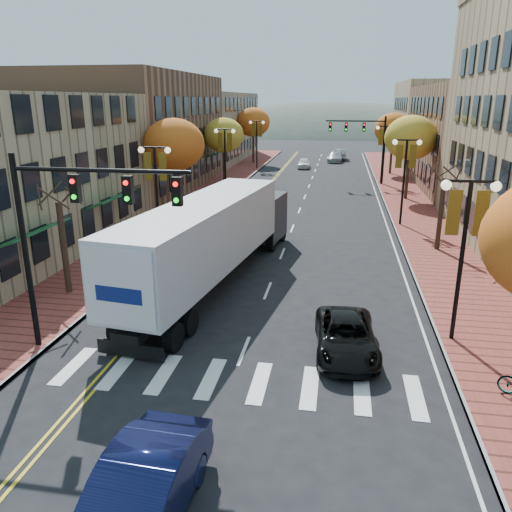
% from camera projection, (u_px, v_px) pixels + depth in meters
% --- Properties ---
extents(ground, '(200.00, 200.00, 0.00)m').
position_uv_depth(ground, '(217.00, 418.00, 14.17)').
color(ground, black).
rests_on(ground, ground).
extents(sidewalk_left, '(4.00, 85.00, 0.15)m').
position_uv_depth(sidewalk_left, '(206.00, 196.00, 46.14)').
color(sidewalk_left, brown).
rests_on(sidewalk_left, ground).
extents(sidewalk_right, '(4.00, 85.00, 0.15)m').
position_uv_depth(sidewalk_right, '(407.00, 202.00, 43.30)').
color(sidewalk_right, brown).
rests_on(sidewalk_right, ground).
extents(building_left_mid, '(12.00, 24.00, 11.00)m').
position_uv_depth(building_left_mid, '(135.00, 133.00, 49.06)').
color(building_left_mid, brown).
rests_on(building_left_mid, ground).
extents(building_left_far, '(12.00, 26.00, 9.50)m').
position_uv_depth(building_left_far, '(203.00, 127.00, 72.80)').
color(building_left_far, '#9E8966').
rests_on(building_left_far, ground).
extents(building_right_mid, '(15.00, 24.00, 10.00)m').
position_uv_depth(building_right_mid, '(500.00, 138.00, 49.25)').
color(building_right_mid, brown).
rests_on(building_right_mid, ground).
extents(building_right_far, '(15.00, 20.00, 11.00)m').
position_uv_depth(building_right_far, '(454.00, 123.00, 69.79)').
color(building_right_far, '#9E8966').
rests_on(building_right_far, ground).
extents(tree_left_a, '(0.28, 0.28, 4.20)m').
position_uv_depth(tree_left_a, '(64.00, 248.00, 22.44)').
color(tree_left_a, '#382619').
rests_on(tree_left_a, sidewalk_left).
extents(tree_left_b, '(4.48, 4.48, 7.21)m').
position_uv_depth(tree_left_b, '(174.00, 145.00, 36.53)').
color(tree_left_b, '#382619').
rests_on(tree_left_b, sidewalk_left).
extents(tree_left_c, '(4.16, 4.16, 6.69)m').
position_uv_depth(tree_left_c, '(224.00, 135.00, 51.69)').
color(tree_left_c, '#382619').
rests_on(tree_left_c, sidewalk_left).
extents(tree_left_d, '(4.61, 4.61, 7.42)m').
position_uv_depth(tree_left_d, '(253.00, 122.00, 68.46)').
color(tree_left_d, '#382619').
rests_on(tree_left_d, sidewalk_left).
extents(tree_right_b, '(0.28, 0.28, 4.20)m').
position_uv_depth(tree_right_b, '(441.00, 214.00, 29.00)').
color(tree_right_b, '#382619').
rests_on(tree_right_b, sidewalk_right).
extents(tree_right_c, '(4.48, 4.48, 7.21)m').
position_uv_depth(tree_right_c, '(411.00, 138.00, 43.09)').
color(tree_right_c, '#382619').
rests_on(tree_right_c, sidewalk_right).
extents(tree_right_d, '(4.35, 4.35, 7.00)m').
position_uv_depth(tree_right_d, '(393.00, 129.00, 58.19)').
color(tree_right_d, '#382619').
rests_on(tree_right_d, sidewalk_right).
extents(lamp_left_b, '(1.96, 0.36, 6.05)m').
position_uv_depth(lamp_left_b, '(156.00, 177.00, 29.11)').
color(lamp_left_b, black).
rests_on(lamp_left_b, ground).
extents(lamp_left_c, '(1.96, 0.36, 6.05)m').
position_uv_depth(lamp_left_c, '(225.00, 148.00, 46.04)').
color(lamp_left_c, black).
rests_on(lamp_left_c, ground).
extents(lamp_left_d, '(1.96, 0.36, 6.05)m').
position_uv_depth(lamp_left_d, '(257.00, 135.00, 62.97)').
color(lamp_left_d, black).
rests_on(lamp_left_d, ground).
extents(lamp_right_a, '(1.96, 0.36, 6.05)m').
position_uv_depth(lamp_right_a, '(465.00, 230.00, 17.34)').
color(lamp_right_a, black).
rests_on(lamp_right_a, ground).
extents(lamp_right_b, '(1.96, 0.36, 6.05)m').
position_uv_depth(lamp_right_b, '(405.00, 165.00, 34.27)').
color(lamp_right_b, black).
rests_on(lamp_right_b, ground).
extents(lamp_right_c, '(1.96, 0.36, 6.05)m').
position_uv_depth(lamp_right_c, '(385.00, 143.00, 51.20)').
color(lamp_right_c, black).
rests_on(lamp_right_c, ground).
extents(traffic_mast_near, '(6.10, 0.35, 7.00)m').
position_uv_depth(traffic_mast_near, '(73.00, 218.00, 16.37)').
color(traffic_mast_near, black).
rests_on(traffic_mast_near, ground).
extents(traffic_mast_far, '(6.10, 0.34, 7.00)m').
position_uv_depth(traffic_mast_far, '(365.00, 137.00, 51.32)').
color(traffic_mast_far, black).
rests_on(traffic_mast_far, ground).
extents(semi_truck, '(5.08, 17.37, 4.29)m').
position_uv_depth(semi_truck, '(216.00, 233.00, 23.86)').
color(semi_truck, black).
rests_on(semi_truck, ground).
extents(navy_sedan, '(1.93, 5.01, 1.63)m').
position_uv_depth(navy_sedan, '(139.00, 498.00, 10.26)').
color(navy_sedan, '#0E1238').
rests_on(navy_sedan, ground).
extents(black_suv, '(2.40, 4.68, 1.27)m').
position_uv_depth(black_suv, '(346.00, 337.00, 17.62)').
color(black_suv, black).
rests_on(black_suv, ground).
extents(car_far_white, '(1.66, 3.88, 1.31)m').
position_uv_depth(car_far_white, '(304.00, 163.00, 65.06)').
color(car_far_white, white).
rests_on(car_far_white, ground).
extents(car_far_silver, '(2.53, 5.18, 1.45)m').
position_uv_depth(car_far_silver, '(336.00, 157.00, 71.53)').
color(car_far_silver, '#A1A2A9').
rests_on(car_far_silver, ground).
extents(car_far_oncoming, '(1.73, 4.72, 1.55)m').
position_uv_depth(car_far_oncoming, '(341.00, 155.00, 74.05)').
color(car_far_oncoming, '#9D9CA3').
rests_on(car_far_oncoming, ground).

